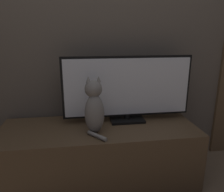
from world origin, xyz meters
name	(u,v)px	position (x,y,z in m)	size (l,w,h in m)	color
wall_back	(93,16)	(0.00, 1.22, 1.30)	(4.80, 0.05, 2.60)	#60564C
tv_stand	(99,154)	(0.00, 0.90, 0.23)	(1.51, 0.56, 0.47)	brown
tv	(128,89)	(0.24, 1.00, 0.74)	(1.03, 0.16, 0.53)	black
cat	(94,108)	(-0.04, 0.82, 0.65)	(0.15, 0.26, 0.41)	gray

